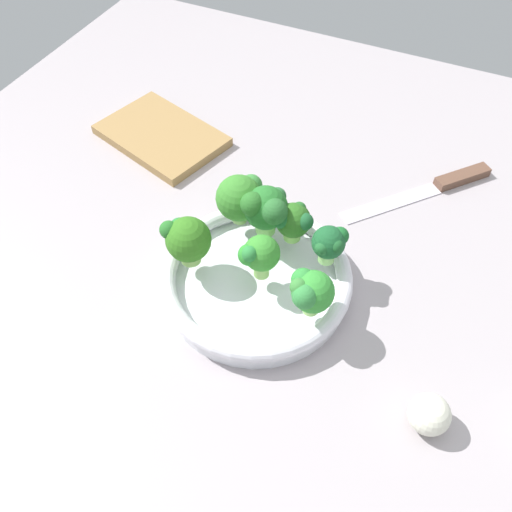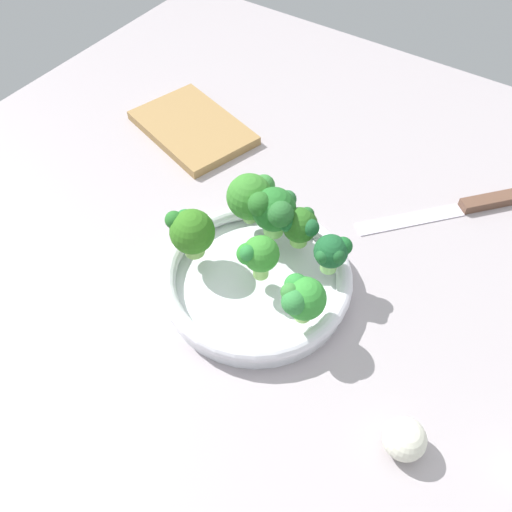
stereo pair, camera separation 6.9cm
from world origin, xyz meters
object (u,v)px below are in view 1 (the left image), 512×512
object	(u,v)px
knife	(437,186)
cutting_board	(161,136)
garlic_bulb	(429,414)
broccoli_floret_3	(266,208)
broccoli_floret_0	(293,221)
broccoli_floret_6	(330,243)
broccoli_floret_4	(259,254)
broccoli_floret_1	(187,239)
broccoli_floret_5	(310,291)
broccoli_floret_2	(241,197)
bowl	(256,279)

from	to	relation	value
knife	cutting_board	distance (cm)	47.03
knife	garlic_bulb	distance (cm)	39.98
cutting_board	broccoli_floret_3	bearing A→B (deg)	150.10
broccoli_floret_3	broccoli_floret_0	bearing A→B (deg)	-172.24
broccoli_floret_6	cutting_board	size ratio (longest dim) A/B	0.27
cutting_board	broccoli_floret_4	bearing A→B (deg)	142.07
broccoli_floret_0	broccoli_floret_1	bearing A→B (deg)	40.10
broccoli_floret_1	broccoli_floret_5	distance (cm)	17.35
broccoli_floret_0	broccoli_floret_2	xyz separation A→B (cm)	(7.80, -0.25, 0.87)
bowl	broccoli_floret_5	bearing A→B (deg)	160.53
bowl	broccoli_floret_4	distance (cm)	6.11
cutting_board	broccoli_floret_0	bearing A→B (deg)	154.00
broccoli_floret_5	garlic_bulb	xyz separation A→B (cm)	(-17.11, 6.18, -5.59)
broccoli_floret_6	garlic_bulb	xyz separation A→B (cm)	(-17.69, 14.79, -4.96)
broccoli_floret_2	broccoli_floret_4	size ratio (longest dim) A/B	1.15
broccoli_floret_2	broccoli_floret_5	world-z (taller)	broccoli_floret_2
cutting_board	garlic_bulb	distance (cm)	62.39
bowl	broccoli_floret_4	world-z (taller)	broccoli_floret_4
broccoli_floret_3	broccoli_floret_5	xyz separation A→B (cm)	(-10.12, 9.72, -0.60)
broccoli_floret_3	garlic_bulb	xyz separation A→B (cm)	(-27.22, 15.90, -6.19)
broccoli_floret_2	cutting_board	size ratio (longest dim) A/B	0.36
bowl	broccoli_floret_0	bearing A→B (deg)	-105.94
broccoli_floret_0	cutting_board	distance (cm)	34.55
broccoli_floret_5	cutting_board	xyz separation A→B (cm)	(36.86, -25.10, -7.19)
bowl	broccoli_floret_3	bearing A→B (deg)	-76.06
broccoli_floret_5	cutting_board	distance (cm)	45.17
broccoli_floret_4	knife	xyz separation A→B (cm)	(-17.36, -30.52, -7.52)
knife	broccoli_floret_2	bearing A→B (deg)	43.61
broccoli_floret_6	broccoli_floret_1	bearing A→B (deg)	24.42
broccoli_floret_2	broccoli_floret_4	xyz separation A→B (cm)	(-6.30, 7.97, -0.21)
cutting_board	garlic_bulb	size ratio (longest dim) A/B	4.34
broccoli_floret_2	broccoli_floret_3	xyz separation A→B (cm)	(-4.06, 0.76, 0.32)
bowl	garlic_bulb	bearing A→B (deg)	160.27
bowl	broccoli_floret_2	size ratio (longest dim) A/B	3.40
knife	broccoli_floret_6	bearing A→B (deg)	67.57
knife	cutting_board	xyz separation A→B (cm)	(46.35, 7.93, 0.25)
broccoli_floret_4	broccoli_floret_2	bearing A→B (deg)	-51.66
broccoli_floret_6	knife	size ratio (longest dim) A/B	0.27
broccoli_floret_4	cutting_board	bearing A→B (deg)	-37.93
broccoli_floret_0	broccoli_floret_1	size ratio (longest dim) A/B	0.82
broccoli_floret_6	broccoli_floret_0	bearing A→B (deg)	-15.60
broccoli_floret_1	broccoli_floret_3	world-z (taller)	broccoli_floret_3
broccoli_floret_0	broccoli_floret_1	world-z (taller)	broccoli_floret_1
broccoli_floret_1	broccoli_floret_6	bearing A→B (deg)	-155.58
bowl	broccoli_floret_0	world-z (taller)	broccoli_floret_0
broccoli_floret_3	knife	size ratio (longest dim) A/B	0.36
broccoli_floret_0	knife	world-z (taller)	broccoli_floret_0
knife	garlic_bulb	size ratio (longest dim) A/B	4.48
bowl	broccoli_floret_6	xyz separation A→B (cm)	(-7.86, -5.63, 5.35)
garlic_bulb	bowl	bearing A→B (deg)	-19.73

